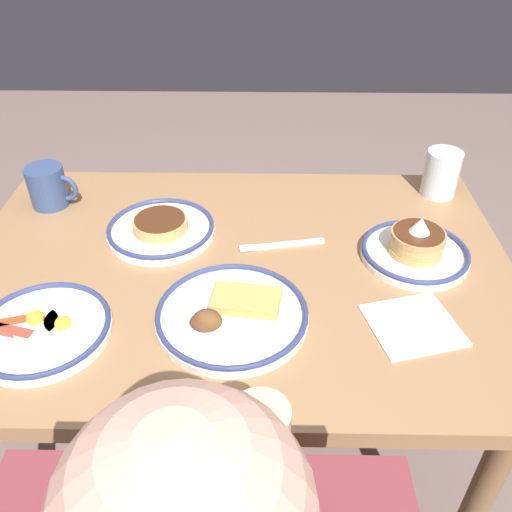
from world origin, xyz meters
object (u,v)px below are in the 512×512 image
at_px(plate_far_companion, 232,314).
at_px(fork_near, 282,245).
at_px(drinking_glass, 441,175).
at_px(paper_napkin, 413,325).
at_px(plate_far_side, 43,329).
at_px(plate_center_pancakes, 416,249).
at_px(plate_near_main, 161,228).
at_px(coffee_mug, 48,186).

distance_m(plate_far_companion, fork_near, 0.25).
relative_size(plate_far_companion, drinking_glass, 2.47).
bearing_deg(paper_napkin, plate_far_side, 2.85).
distance_m(plate_far_companion, drinking_glass, 0.66).
xyz_separation_m(plate_far_side, fork_near, (-0.42, -0.27, -0.01)).
height_order(plate_center_pancakes, drinking_glass, drinking_glass).
bearing_deg(plate_far_side, drinking_glass, -148.25).
distance_m(plate_near_main, plate_center_pancakes, 0.54).
distance_m(paper_napkin, fork_near, 0.33).
distance_m(drinking_glass, fork_near, 0.45).
bearing_deg(plate_far_companion, fork_near, -111.98).
bearing_deg(fork_near, drinking_glass, -149.40).
bearing_deg(drinking_glass, plate_near_main, 16.18).
xyz_separation_m(plate_center_pancakes, fork_near, (0.27, -0.04, -0.02)).
height_order(paper_napkin, fork_near, fork_near).
relative_size(plate_near_main, fork_near, 1.28).
xyz_separation_m(plate_far_side, coffee_mug, (0.12, -0.43, 0.04)).
distance_m(plate_far_side, paper_napkin, 0.64).
relative_size(plate_center_pancakes, coffee_mug, 1.84).
distance_m(plate_center_pancakes, plate_far_companion, 0.41).
xyz_separation_m(plate_near_main, drinking_glass, (-0.65, -0.19, 0.03)).
xyz_separation_m(plate_near_main, plate_far_side, (0.15, 0.31, -0.00)).
bearing_deg(paper_napkin, plate_center_pancakes, -102.62).
distance_m(plate_near_main, drinking_glass, 0.67).
relative_size(plate_center_pancakes, plate_far_companion, 0.80).
bearing_deg(coffee_mug, paper_napkin, 152.67).
bearing_deg(plate_near_main, fork_near, 171.41).
xyz_separation_m(plate_far_side, paper_napkin, (-0.64, -0.03, -0.01)).
height_order(plate_near_main, plate_far_side, plate_near_main).
xyz_separation_m(plate_far_companion, plate_far_side, (0.32, 0.04, -0.00)).
bearing_deg(plate_far_side, paper_napkin, -177.15).
distance_m(plate_far_companion, plate_far_side, 0.33).
xyz_separation_m(plate_center_pancakes, coffee_mug, (0.81, -0.20, 0.03)).
height_order(coffee_mug, drinking_glass, drinking_glass).
distance_m(plate_near_main, coffee_mug, 0.30).
bearing_deg(plate_center_pancakes, fork_near, -7.58).
bearing_deg(paper_napkin, coffee_mug, -27.33).
bearing_deg(plate_near_main, paper_napkin, 150.53).
xyz_separation_m(coffee_mug, paper_napkin, (-0.77, 0.40, -0.05)).
relative_size(plate_far_companion, paper_napkin, 1.82).
xyz_separation_m(plate_far_companion, paper_napkin, (-0.32, 0.01, -0.01)).
bearing_deg(fork_near, plate_near_main, -8.59).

